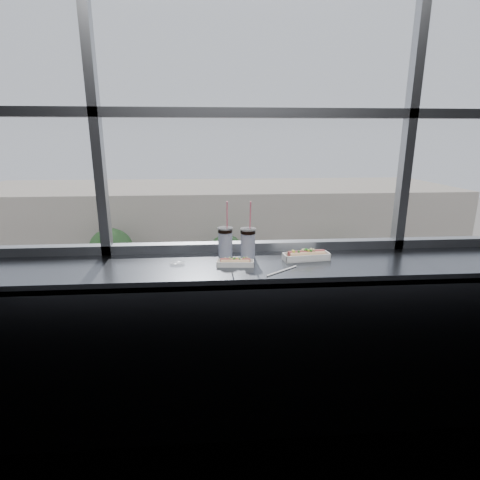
{
  "coord_description": "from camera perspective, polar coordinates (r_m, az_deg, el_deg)",
  "views": [
    {
      "loc": [
        -0.3,
        -0.96,
        1.84
      ],
      "look_at": [
        -0.13,
        1.23,
        1.25
      ],
      "focal_mm": 28.0,
      "sensor_mm": 36.0,
      "label": 1
    }
  ],
  "objects": [
    {
      "name": "wall_back_lower",
      "position": [
        2.79,
        2.33,
        -12.44
      ],
      "size": [
        6.0,
        0.0,
        6.0
      ],
      "primitive_type": "plane",
      "rotation": [
        1.57,
        0.0,
        0.0
      ],
      "color": "black",
      "rests_on": "ground"
    },
    {
      "name": "window_glass",
      "position": [
        2.53,
        2.74,
        25.54
      ],
      "size": [
        6.0,
        0.0,
        6.0
      ],
      "primitive_type": "plane",
      "rotation": [
        1.57,
        0.0,
        0.0
      ],
      "color": "silver",
      "rests_on": "ground"
    },
    {
      "name": "window_mullions",
      "position": [
        2.52,
        2.8,
        25.63
      ],
      "size": [
        6.0,
        0.08,
        2.4
      ],
      "primitive_type": null,
      "color": "gray",
      "rests_on": "ground"
    },
    {
      "name": "counter",
      "position": [
        2.33,
        3.25,
        -4.21
      ],
      "size": [
        6.0,
        0.55,
        0.06
      ],
      "primitive_type": "cube",
      "color": "#585D65",
      "rests_on": "ground"
    },
    {
      "name": "counter_fascia",
      "position": [
        2.34,
        3.91,
        -18.44
      ],
      "size": [
        6.0,
        0.04,
        1.04
      ],
      "primitive_type": "cube",
      "color": "#585D65",
      "rests_on": "ground"
    },
    {
      "name": "hotdog_tray_left",
      "position": [
        2.26,
        -0.71,
        -3.41
      ],
      "size": [
        0.23,
        0.09,
        0.06
      ],
      "rotation": [
        0.0,
        0.0,
        -0.09
      ],
      "color": "white",
      "rests_on": "counter"
    },
    {
      "name": "hotdog_tray_right",
      "position": [
        2.41,
        10.06,
        -2.31
      ],
      "size": [
        0.3,
        0.13,
        0.07
      ],
      "rotation": [
        0.0,
        0.0,
        0.11
      ],
      "color": "white",
      "rests_on": "counter"
    },
    {
      "name": "soda_cup_left",
      "position": [
        2.42,
        -2.26,
        -0.08
      ],
      "size": [
        0.1,
        0.1,
        0.37
      ],
      "color": "white",
      "rests_on": "counter"
    },
    {
      "name": "soda_cup_right",
      "position": [
        2.38,
        1.22,
        -0.27
      ],
      "size": [
        0.1,
        0.1,
        0.37
      ],
      "color": "white",
      "rests_on": "counter"
    },
    {
      "name": "loose_straw",
      "position": [
        2.18,
        6.38,
        -4.69
      ],
      "size": [
        0.21,
        0.16,
        0.01
      ],
      "primitive_type": "cylinder",
      "rotation": [
        0.0,
        1.57,
        0.65
      ],
      "color": "white",
      "rests_on": "counter"
    },
    {
      "name": "wrapper",
      "position": [
        2.32,
        -9.53,
        -3.44
      ],
      "size": [
        0.1,
        0.07,
        0.02
      ],
      "primitive_type": "ellipsoid",
      "color": "silver",
      "rests_on": "counter"
    },
    {
      "name": "plaza_ground",
      "position": [
        47.72,
        -3.83,
        -0.49
      ],
      "size": [
        120.0,
        120.0,
        0.0
      ],
      "primitive_type": "plane",
      "color": "gray",
      "rests_on": "ground"
    },
    {
      "name": "street_asphalt",
      "position": [
        25.85,
        -3.22,
        -14.57
      ],
      "size": [
        80.0,
        10.0,
        0.06
      ],
      "primitive_type": "cube",
      "color": "black",
      "rests_on": "plaza_ground"
    },
    {
      "name": "far_sidewalk",
      "position": [
        33.05,
        -3.52,
        -7.7
      ],
      "size": [
        80.0,
        6.0,
        0.04
      ],
      "primitive_type": "cube",
      "color": "gray",
      "rests_on": "plaza_ground"
    },
    {
      "name": "far_building",
      "position": [
        41.41,
        -3.84,
        2.79
      ],
      "size": [
        50.0,
        14.0,
        8.0
      ],
      "primitive_type": "cube",
      "color": "#B8AA96",
      "rests_on": "plaza_ground"
    },
    {
      "name": "car_far_b",
      "position": [
        28.97,
        -0.08,
        -8.53
      ],
      "size": [
        3.2,
        7.0,
        2.29
      ],
      "primitive_type": "imported",
      "rotation": [
        0.0,
        0.0,
        1.52
      ],
      "color": "#8E1F00",
      "rests_on": "street_asphalt"
    },
    {
      "name": "car_near_d",
      "position": [
        23.63,
        19.51,
        -15.37
      ],
      "size": [
        3.35,
        6.94,
        2.24
      ],
      "primitive_type": "imported",
      "rotation": [
        0.0,
        0.0,
        1.65
      ],
      "color": "#B8B8B8",
      "rests_on": "street_asphalt"
    },
    {
      "name": "car_far_c",
      "position": [
        31.68,
        20.17,
        -7.58
      ],
      "size": [
        3.4,
        6.55,
        2.09
      ],
      "primitive_type": "imported",
      "rotation": [
        0.0,
        0.0,
        1.44
      ],
      "color": "beige",
      "rests_on": "street_asphalt"
    },
    {
      "name": "car_near_c",
      "position": [
        21.83,
        -2.53,
        -17.11
      ],
      "size": [
        3.61,
        7.08,
        2.26
      ],
      "primitive_type": "imported",
      "rotation": [
        0.0,
        0.0,
        1.45
      ],
      "color": "maroon",
      "rests_on": "street_asphalt"
    },
    {
      "name": "car_near_b",
      "position": [
        23.03,
        -22.47,
        -17.06
      ],
      "size": [
        2.37,
        5.66,
        1.89
      ],
      "primitive_type": "imported",
      "rotation": [
        0.0,
        0.0,
        1.57
      ],
      "color": "black",
      "rests_on": "street_asphalt"
    },
    {
      "name": "car_near_e",
      "position": [
        25.44,
        27.97,
        -14.2
      ],
      "size": [
        3.08,
        6.55,
        2.13
      ],
      "primitive_type": "imported",
      "rotation": [
        0.0,
        0.0,
        1.5
      ],
      "color": "#4337B2",
      "rests_on": "street_asphalt"
    },
    {
      "name": "car_far_a",
      "position": [
        31.15,
        -26.15,
        -8.46
      ],
      "size": [
        3.28,
        6.94,
        2.25
      ],
      "primitive_type": "imported",
      "rotation": [
        0.0,
        0.0,
        1.5
      ],
      "color": "black",
      "rests_on": "street_asphalt"
    },
    {
      "name": "pedestrian_a",
      "position": [
        31.81,
        -11.42,
        -6.9
      ],
      "size": [
        0.91,
        0.68,
        2.04
      ],
      "primitive_type": "imported",
      "rotation": [
        0.0,
        0.0,
        3.14
      ],
      "color": "#66605B",
      "rests_on": "far_sidewalk"
    },
    {
      "name": "pedestrian_d",
      "position": [
        33.15,
        13.56,
        -6.24
      ],
      "size": [
        0.84,
        0.63,
        1.9
      ],
      "primitive_type": "imported",
      "rotation": [
        0.0,
        0.0,
        3.14
      ],
      "color": "#66605B",
      "rests_on": "far_sidewalk"
    },
    {
      "name": "pedestrian_c",
      "position": [
        32.46,
        7.58,
        -6.09
      ],
      "size": [
        0.74,
        0.99,
        2.22
      ],
      "primitive_type": "imported",
      "rotation": [
        0.0,
        0.0,
        4.71
      ],
      "color": "#66605B",
      "rests_on": "far_sidewalk"
    },
    {
      "name": "tree_left",
      "position": [
        32.84,
        -19.03,
        -1.5
      ],
      "size": [
        3.68,
        3.68,
        5.75
      ],
      "color": "#47382B",
      "rests_on": "far_sidewalk"
    },
    {
      "name": "tree_center",
      "position": [
        31.9,
        -2.12,
        -2.05
      ],
      "size": [
        3.22,
        3.22,
        5.02
      ],
      "color": "#47382B",
      "rests_on": "far_sidewalk"
    },
    {
      "name": "tree_right",
      "position": [
        33.95,
        15.38,
        -2.2
      ],
      "size": [
        2.86,
        2.86,
        4.47
      ],
      "color": "#47382B",
      "rests_on": "far_sidewalk"
    }
  ]
}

